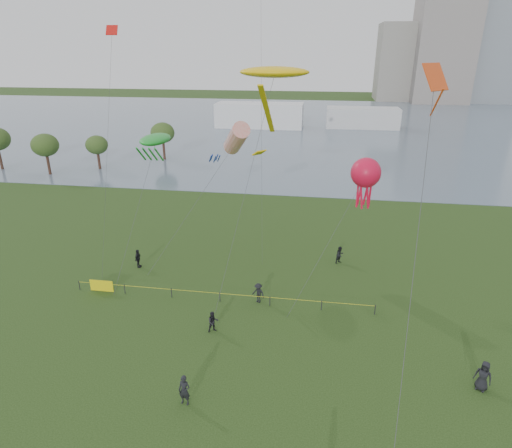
# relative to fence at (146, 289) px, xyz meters

# --- Properties ---
(ground_plane) EXTENTS (400.00, 400.00, 0.00)m
(ground_plane) POSITION_rel_fence_xyz_m (9.44, -12.76, -0.55)
(ground_plane) COLOR #1B3210
(lake) EXTENTS (400.00, 120.00, 0.08)m
(lake) POSITION_rel_fence_xyz_m (9.44, 87.24, -0.53)
(lake) COLOR slate
(lake) RESTS_ON ground_plane
(building_mid) EXTENTS (20.00, 20.00, 38.00)m
(building_mid) POSITION_rel_fence_xyz_m (55.44, 149.24, 18.45)
(building_mid) COLOR gray
(building_mid) RESTS_ON ground_plane
(building_low) EXTENTS (16.00, 18.00, 28.00)m
(building_low) POSITION_rel_fence_xyz_m (41.44, 155.24, 13.45)
(building_low) COLOR gray
(building_low) RESTS_ON ground_plane
(pavilion_left) EXTENTS (22.00, 8.00, 6.00)m
(pavilion_left) POSITION_rel_fence_xyz_m (-2.56, 82.24, 2.45)
(pavilion_left) COLOR white
(pavilion_left) RESTS_ON ground_plane
(pavilion_right) EXTENTS (18.00, 7.00, 5.00)m
(pavilion_right) POSITION_rel_fence_xyz_m (23.44, 85.24, 1.95)
(pavilion_right) COLOR silver
(pavilion_right) RESTS_ON ground_plane
(trees) EXTENTS (28.87, 16.70, 6.94)m
(trees) POSITION_rel_fence_xyz_m (-27.43, 37.06, 4.18)
(trees) COLOR #372219
(trees) RESTS_ON ground_plane
(fence) EXTENTS (24.07, 0.07, 1.05)m
(fence) POSITION_rel_fence_xyz_m (0.00, 0.00, 0.00)
(fence) COLOR black
(fence) RESTS_ON ground_plane
(spectator_a) EXTENTS (0.97, 0.91, 1.60)m
(spectator_a) POSITION_rel_fence_xyz_m (6.54, -3.87, 0.24)
(spectator_a) COLOR black
(spectator_a) RESTS_ON ground_plane
(spectator_b) EXTENTS (1.24, 1.02, 1.66)m
(spectator_b) POSITION_rel_fence_xyz_m (9.15, 0.38, 0.28)
(spectator_b) COLOR black
(spectator_b) RESTS_ON ground_plane
(spectator_c) EXTENTS (0.43, 1.03, 1.76)m
(spectator_c) POSITION_rel_fence_xyz_m (-2.62, 4.56, 0.32)
(spectator_c) COLOR black
(spectator_c) RESTS_ON ground_plane
(spectator_d) EXTENTS (1.13, 1.03, 1.94)m
(spectator_d) POSITION_rel_fence_xyz_m (23.51, -6.94, 0.41)
(spectator_d) COLOR black
(spectator_d) RESTS_ON ground_plane
(spectator_f) EXTENTS (0.75, 0.55, 1.89)m
(spectator_f) POSITION_rel_fence_xyz_m (6.58, -10.64, 0.39)
(spectator_f) COLOR black
(spectator_f) RESTS_ON ground_plane
(spectator_g) EXTENTS (1.02, 1.01, 1.66)m
(spectator_g) POSITION_rel_fence_xyz_m (15.71, 8.21, 0.28)
(spectator_g) COLOR black
(spectator_g) RESTS_ON ground_plane
(kite_stingray) EXTENTS (6.10, 10.17, 17.44)m
(kite_stingray) POSITION_rel_fence_xyz_m (9.49, 6.20, 16.40)
(kite_stingray) COLOR #3F3F42
(kite_windsock) EXTENTS (8.70, 8.95, 12.95)m
(kite_windsock) POSITION_rel_fence_xyz_m (5.72, 9.66, 10.56)
(kite_windsock) COLOR #3F3F42
(kite_creature) EXTENTS (2.57, 10.76, 11.58)m
(kite_creature) POSITION_rel_fence_xyz_m (-1.39, 8.16, 10.56)
(kite_creature) COLOR #3F3F42
(kite_octopus) EXTENTS (6.70, 8.34, 10.69)m
(kite_octopus) POSITION_rel_fence_xyz_m (17.05, 5.76, 8.86)
(kite_octopus) COLOR #3F3F42
(kite_delta) EXTENTS (2.32, 10.77, 18.09)m
(kite_delta) POSITION_rel_fence_xyz_m (18.08, -8.28, 15.90)
(kite_delta) COLOR #3F3F42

